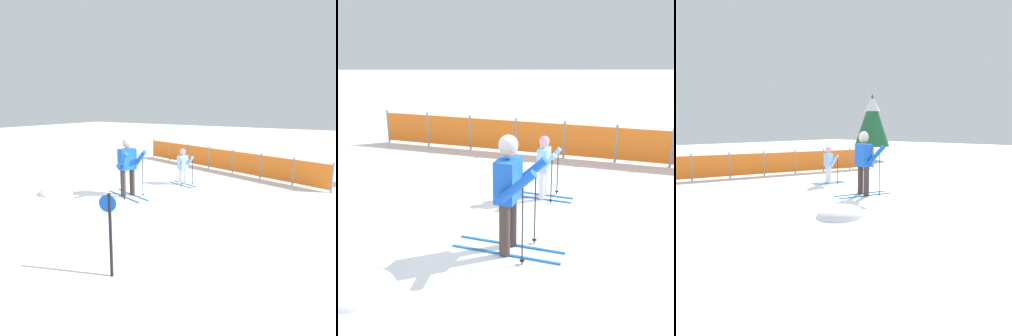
{
  "view_description": "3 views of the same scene",
  "coord_description": "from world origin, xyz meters",
  "views": [
    {
      "loc": [
        6.25,
        -7.67,
        2.7
      ],
      "look_at": [
        1.02,
        0.81,
        0.75
      ],
      "focal_mm": 35.0,
      "sensor_mm": 36.0,
      "label": 1
    },
    {
      "loc": [
        0.21,
        -5.84,
        3.11
      ],
      "look_at": [
        0.25,
        0.56,
        1.02
      ],
      "focal_mm": 45.0,
      "sensor_mm": 36.0,
      "label": 2
    },
    {
      "loc": [
        -6.7,
        -5.9,
        1.88
      ],
      "look_at": [
        0.51,
        0.67,
        0.66
      ],
      "focal_mm": 35.0,
      "sensor_mm": 36.0,
      "label": 3
    }
  ],
  "objects": [
    {
      "name": "ground_plane",
      "position": [
        0.0,
        0.0,
        0.0
      ],
      "size": [
        60.0,
        60.0,
        0.0
      ],
      "primitive_type": "plane",
      "color": "white"
    },
    {
      "name": "skier_adult",
      "position": [
        0.3,
        -0.28,
        1.05
      ],
      "size": [
        1.69,
        0.96,
        1.76
      ],
      "rotation": [
        0.0,
        0.0,
        -0.34
      ],
      "color": "#1966B2",
      "rests_on": "ground_plane"
    },
    {
      "name": "skier_child",
      "position": [
        1.0,
        1.8,
        0.72
      ],
      "size": [
        1.18,
        0.67,
        1.24
      ],
      "rotation": [
        0.0,
        0.0,
        -0.35
      ],
      "color": "#1966B2",
      "rests_on": "ground_plane"
    },
    {
      "name": "safety_fence",
      "position": [
        1.15,
        4.7,
        0.48
      ],
      "size": [
        8.59,
        2.88,
        0.96
      ],
      "rotation": [
        0.0,
        0.0,
        -0.32
      ],
      "color": "gray",
      "rests_on": "ground_plane"
    },
    {
      "name": "snow_mound",
      "position": [
        -1.72,
        -1.27,
        0.0
      ],
      "size": [
        1.14,
        0.97,
        0.45
      ],
      "primitive_type": "ellipsoid",
      "color": "white",
      "rests_on": "ground_plane"
    }
  ]
}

